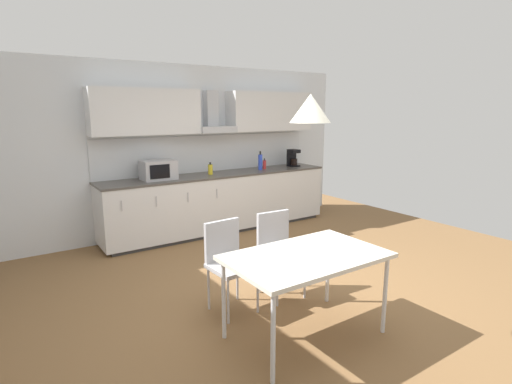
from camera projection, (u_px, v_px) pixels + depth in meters
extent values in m
cube|color=brown|center=(280.00, 298.00, 4.16)|extent=(7.99, 8.38, 0.02)
cube|color=silver|center=(171.00, 150.00, 6.21)|extent=(6.39, 0.10, 2.60)
cube|color=#333333|center=(221.00, 228.00, 6.52)|extent=(3.61, 0.60, 0.05)
cube|color=silver|center=(220.00, 201.00, 6.43)|extent=(3.76, 0.65, 0.85)
cube|color=#4C4742|center=(220.00, 174.00, 6.34)|extent=(3.78, 0.67, 0.03)
cube|color=silver|center=(122.00, 206.00, 5.21)|extent=(0.01, 0.01, 0.14)
cube|color=silver|center=(157.00, 201.00, 5.47)|extent=(0.01, 0.01, 0.14)
cube|color=silver|center=(188.00, 197.00, 5.72)|extent=(0.01, 0.01, 0.14)
cube|color=silver|center=(217.00, 194.00, 5.98)|extent=(0.01, 0.01, 0.14)
cube|color=silver|center=(210.00, 153.00, 6.53)|extent=(3.76, 0.02, 0.59)
cube|color=silver|center=(146.00, 112.00, 5.67)|extent=(1.58, 0.34, 0.65)
cube|color=silver|center=(270.00, 111.00, 6.87)|extent=(1.58, 0.34, 0.65)
cube|color=#B7BABF|center=(215.00, 129.00, 6.31)|extent=(0.61, 0.40, 0.10)
cube|color=#B7BABF|center=(211.00, 110.00, 6.34)|extent=(0.20, 0.16, 0.60)
cube|color=#ADADB2|center=(158.00, 170.00, 5.76)|extent=(0.48, 0.34, 0.28)
cube|color=black|center=(160.00, 172.00, 5.59)|extent=(0.29, 0.01, 0.20)
cube|color=black|center=(293.00, 166.00, 7.16)|extent=(0.18, 0.18, 0.02)
cylinder|color=black|center=(294.00, 162.00, 7.13)|extent=(0.12, 0.12, 0.12)
cube|color=black|center=(291.00, 158.00, 7.18)|extent=(0.16, 0.08, 0.30)
cube|color=black|center=(294.00, 151.00, 7.10)|extent=(0.18, 0.16, 0.06)
cylinder|color=yellow|center=(210.00, 169.00, 6.23)|extent=(0.07, 0.07, 0.16)
cylinder|color=black|center=(210.00, 163.00, 6.21)|extent=(0.03, 0.03, 0.03)
cylinder|color=blue|center=(260.00, 162.00, 6.70)|extent=(0.07, 0.07, 0.26)
cylinder|color=black|center=(260.00, 153.00, 6.67)|extent=(0.03, 0.03, 0.06)
cylinder|color=red|center=(264.00, 165.00, 6.81)|extent=(0.06, 0.06, 0.15)
cylinder|color=black|center=(264.00, 159.00, 6.79)|extent=(0.02, 0.02, 0.03)
cube|color=silver|center=(306.00, 256.00, 3.32)|extent=(1.32, 0.82, 0.04)
cylinder|color=silver|center=(273.00, 338.00, 2.78)|extent=(0.04, 0.04, 0.70)
cylinder|color=silver|center=(385.00, 295.00, 3.44)|extent=(0.04, 0.04, 0.70)
cylinder|color=silver|center=(224.00, 300.00, 3.35)|extent=(0.04, 0.04, 0.70)
cylinder|color=silver|center=(328.00, 269.00, 4.01)|extent=(0.04, 0.04, 0.70)
cube|color=#B2B2B7|center=(233.00, 267.00, 3.79)|extent=(0.43, 0.43, 0.04)
cube|color=#B2B2B7|center=(222.00, 240.00, 3.89)|extent=(0.38, 0.07, 0.40)
cylinder|color=silver|center=(258.00, 291.00, 3.81)|extent=(0.02, 0.02, 0.43)
cylinder|color=silver|center=(228.00, 302.00, 3.61)|extent=(0.02, 0.02, 0.43)
cylinder|color=silver|center=(237.00, 280.00, 4.07)|extent=(0.02, 0.02, 0.43)
cylinder|color=silver|center=(209.00, 289.00, 3.87)|extent=(0.02, 0.02, 0.43)
cube|color=#B2B2B7|center=(282.00, 255.00, 4.12)|extent=(0.42, 0.42, 0.04)
cube|color=#B2B2B7|center=(273.00, 230.00, 4.22)|extent=(0.38, 0.06, 0.40)
cylinder|color=silver|center=(305.00, 278.00, 4.10)|extent=(0.02, 0.02, 0.43)
cylinder|color=silver|center=(277.00, 286.00, 3.93)|extent=(0.02, 0.02, 0.43)
cylinder|color=silver|center=(286.00, 267.00, 4.39)|extent=(0.02, 0.02, 0.43)
cylinder|color=silver|center=(260.00, 274.00, 4.22)|extent=(0.02, 0.02, 0.43)
cone|color=silver|center=(310.00, 108.00, 3.08)|extent=(0.32, 0.32, 0.22)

